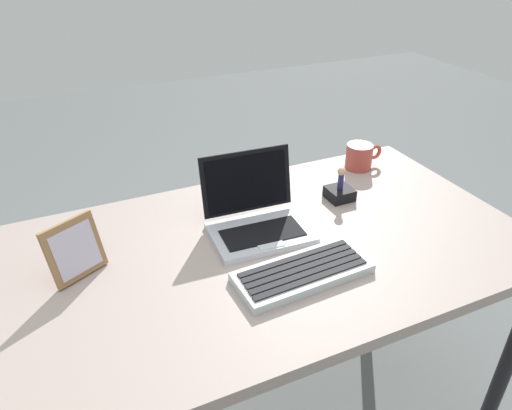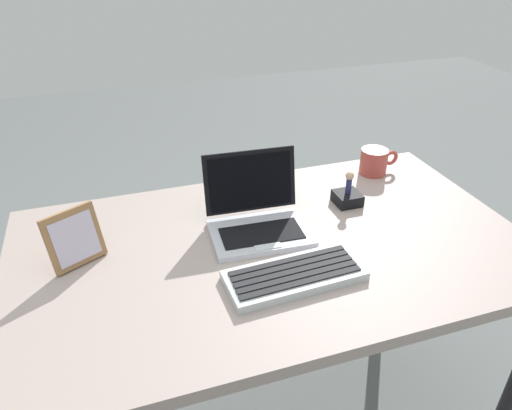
{
  "view_description": "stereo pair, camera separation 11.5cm",
  "coord_description": "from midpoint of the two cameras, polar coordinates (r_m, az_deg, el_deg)",
  "views": [
    {
      "loc": [
        -0.47,
        -0.91,
        1.45
      ],
      "look_at": [
        -0.03,
        0.06,
        0.81
      ],
      "focal_mm": 33.25,
      "sensor_mm": 36.0,
      "label": 1
    },
    {
      "loc": [
        -0.36,
        -0.96,
        1.45
      ],
      "look_at": [
        -0.03,
        0.06,
        0.81
      ],
      "focal_mm": 33.25,
      "sensor_mm": 36.0,
      "label": 2
    }
  ],
  "objects": [
    {
      "name": "photo_frame",
      "position": [
        1.21,
        -18.53,
        -3.9
      ],
      "size": [
        0.14,
        0.1,
        0.14
      ],
      "color": "olive",
      "rests_on": "desk"
    },
    {
      "name": "laptop_front",
      "position": [
        1.29,
        2.7,
        -1.54
      ],
      "size": [
        0.27,
        0.23,
        0.2
      ],
      "color": "#B7BAC6",
      "rests_on": "desk"
    },
    {
      "name": "coffee_mug",
      "position": [
        1.65,
        16.03,
        5.02
      ],
      "size": [
        0.14,
        0.09,
        0.09
      ],
      "color": "#AE4239",
      "rests_on": "desk"
    },
    {
      "name": "desk",
      "position": [
        1.3,
        4.51,
        -7.15
      ],
      "size": [
        1.35,
        0.78,
        0.72
      ],
      "color": "#A18F88",
      "rests_on": "ground"
    },
    {
      "name": "external_keyboard",
      "position": [
        1.14,
        7.67,
        -8.44
      ],
      "size": [
        0.33,
        0.15,
        0.03
      ],
      "color": "#B6C0C3",
      "rests_on": "desk"
    },
    {
      "name": "figurine",
      "position": [
        1.43,
        13.44,
        2.83
      ],
      "size": [
        0.03,
        0.03,
        0.07
      ],
      "color": "navy",
      "rests_on": "figurine_stand"
    },
    {
      "name": "figurine_stand",
      "position": [
        1.46,
        13.16,
        0.74
      ],
      "size": [
        0.07,
        0.07,
        0.04
      ],
      "primitive_type": "cube",
      "color": "black",
      "rests_on": "desk"
    }
  ]
}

